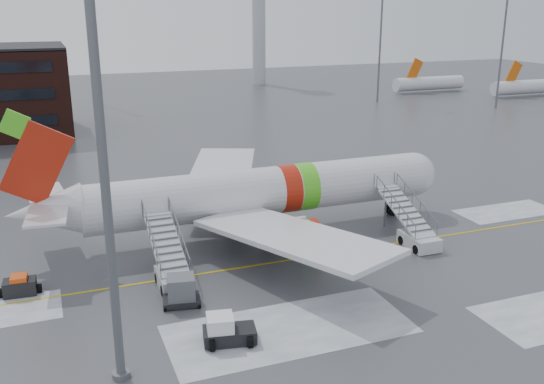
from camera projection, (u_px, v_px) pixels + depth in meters
name	position (u px, v px, depth m)	size (l,w,h in m)	color
ground	(312.00, 251.00, 45.51)	(260.00, 260.00, 0.00)	#494C4F
airliner	(252.00, 193.00, 47.92)	(35.03, 32.97, 11.18)	silver
airstair_fwd	(414.00, 231.00, 46.52)	(2.05, 7.70, 3.48)	silver
airstair_aft	(171.00, 268.00, 40.06)	(2.05, 7.70, 3.48)	#B0B2B7
pushback_tug	(226.00, 331.00, 32.99)	(3.10, 2.55, 1.63)	black
uld_container	(181.00, 291.00, 37.16)	(2.52, 2.01, 1.85)	black
baggage_tractor	(20.00, 287.00, 38.46)	(2.60, 1.32, 1.33)	black
light_mast_near	(100.00, 130.00, 26.41)	(1.20, 1.20, 24.01)	#595B60
light_mast_far_ne	(381.00, 26.00, 111.05)	(1.20, 1.20, 24.25)	#595B60
light_mast_far_n	(91.00, 27.00, 108.23)	(1.20, 1.20, 24.25)	#595B60
light_mast_far_e	(504.00, 28.00, 104.04)	(1.20, 1.20, 24.25)	#595B60
distant_aircraft	(460.00, 95.00, 123.95)	(35.00, 18.00, 8.00)	#D8590C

